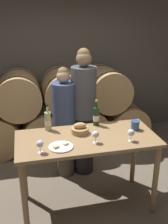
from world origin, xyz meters
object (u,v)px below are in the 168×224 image
(wine_bottle_red, at_px, (96,116))
(bread_basket, at_px, (80,129))
(wine_bottle_white, at_px, (48,121))
(blue_crock, at_px, (135,125))
(wine_glass_far_left, at_px, (40,144))
(person_right, at_px, (84,113))
(cheese_plate, at_px, (61,147))
(tasting_table, at_px, (87,147))
(wine_glass_left, at_px, (95,135))
(wine_glass_center, at_px, (131,133))
(person_left, at_px, (64,123))

(wine_bottle_red, xyz_separation_m, bread_basket, (-0.25, -0.18, -0.07))
(wine_bottle_white, distance_m, blue_crock, 1.04)
(wine_glass_far_left, bearing_deg, bread_basket, 36.15)
(person_right, xyz_separation_m, cheese_plate, (-0.46, -0.91, 0.01))
(tasting_table, bearing_deg, wine_bottle_white, 143.60)
(person_right, height_order, wine_bottle_red, person_right)
(cheese_plate, xyz_separation_m, wine_glass_far_left, (-0.22, -0.06, 0.09))
(bread_basket, bearing_deg, wine_glass_far_left, -143.85)
(person_right, bearing_deg, wine_bottle_white, -140.51)
(tasting_table, height_order, person_right, person_right)
(person_right, relative_size, wine_glass_left, 13.15)
(wine_bottle_red, height_order, wine_glass_center, wine_bottle_red)
(blue_crock, xyz_separation_m, wine_glass_center, (-0.17, -0.27, 0.04))
(wine_bottle_red, height_order, wine_glass_far_left, wine_bottle_red)
(tasting_table, bearing_deg, wine_glass_center, -23.81)
(person_left, distance_m, wine_glass_far_left, 1.08)
(tasting_table, bearing_deg, wine_glass_far_left, -156.84)
(blue_crock, height_order, cheese_plate, blue_crock)
(tasting_table, relative_size, blue_crock, 14.38)
(wine_glass_center, bearing_deg, wine_glass_far_left, -178.02)
(tasting_table, distance_m, blue_crock, 0.65)
(wine_bottle_red, bearing_deg, wine_glass_far_left, -143.77)
(bread_basket, relative_size, wine_glass_far_left, 1.45)
(person_left, bearing_deg, person_right, 0.02)
(person_right, xyz_separation_m, wine_glass_center, (0.31, -0.94, 0.10))
(person_left, height_order, wine_glass_center, person_left)
(tasting_table, distance_m, wine_glass_center, 0.54)
(tasting_table, xyz_separation_m, blue_crock, (0.61, 0.07, 0.19))
(person_left, xyz_separation_m, cheese_plate, (-0.18, -0.91, 0.14))
(person_right, distance_m, cheese_plate, 1.02)
(wine_bottle_red, distance_m, wine_bottle_white, 0.60)
(wine_bottle_white, height_order, wine_glass_far_left, wine_bottle_white)
(person_right, distance_m, wine_bottle_red, 0.46)
(tasting_table, height_order, wine_glass_far_left, wine_glass_far_left)
(tasting_table, bearing_deg, bread_basket, 114.29)
(wine_glass_far_left, bearing_deg, wine_glass_center, 1.98)
(person_left, bearing_deg, wine_glass_left, -77.65)
(person_right, relative_size, wine_glass_center, 13.15)
(person_right, height_order, wine_glass_left, person_right)
(bread_basket, distance_m, wine_glass_center, 0.60)
(person_right, height_order, wine_glass_center, person_right)
(person_left, distance_m, wine_bottle_red, 0.60)
(bread_basket, distance_m, wine_glass_left, 0.30)
(wine_bottle_red, distance_m, blue_crock, 0.48)
(wine_glass_far_left, bearing_deg, cheese_plate, 16.06)
(wine_bottle_white, bearing_deg, tasting_table, -36.40)
(person_left, bearing_deg, blue_crock, -41.97)
(wine_bottle_red, distance_m, wine_glass_center, 0.56)
(wine_bottle_white, distance_m, bread_basket, 0.40)
(person_left, bearing_deg, cheese_plate, -101.28)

